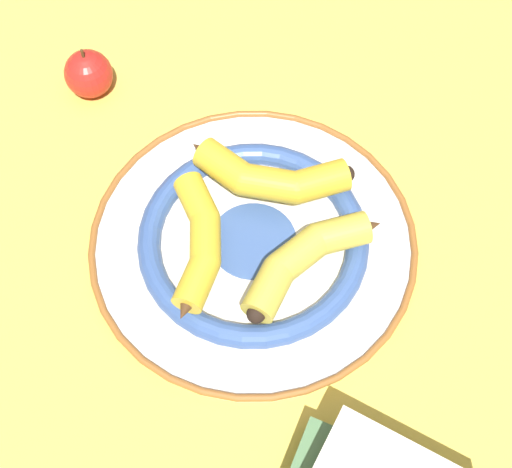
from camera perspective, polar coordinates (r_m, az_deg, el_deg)
ground_plane at (r=0.84m, az=-1.22°, el=-2.70°), size 2.80×2.80×0.00m
decorative_bowl at (r=0.84m, az=0.00°, el=-0.68°), size 0.39×0.39×0.03m
banana_a at (r=0.79m, az=4.00°, el=-1.83°), size 0.19×0.10×0.04m
banana_b at (r=0.80m, az=-4.53°, el=-0.73°), size 0.17×0.11×0.04m
banana_c at (r=0.84m, az=0.93°, el=4.61°), size 0.10×0.20×0.04m
apple at (r=0.99m, az=-13.25°, el=12.37°), size 0.06×0.06×0.08m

